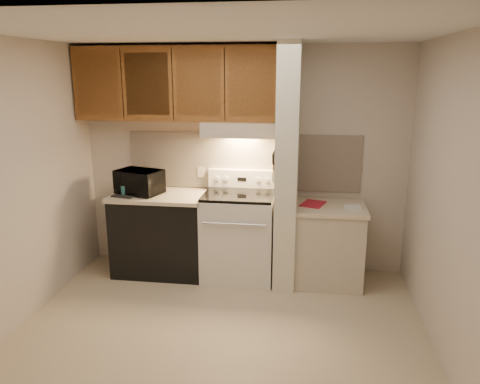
# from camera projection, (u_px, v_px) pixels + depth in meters

# --- Properties ---
(floor) EXTENTS (3.60, 3.60, 0.00)m
(floor) POSITION_uv_depth(u_px,v_px,m) (220.00, 330.00, 4.12)
(floor) COLOR #BEAE8F
(floor) RESTS_ON ground
(ceiling) EXTENTS (3.60, 3.60, 0.00)m
(ceiling) POSITION_uv_depth(u_px,v_px,m) (217.00, 32.00, 3.50)
(ceiling) COLOR white
(ceiling) RESTS_ON wall_back
(wall_back) EXTENTS (3.60, 2.50, 0.02)m
(wall_back) POSITION_uv_depth(u_px,v_px,m) (243.00, 160.00, 5.25)
(wall_back) COLOR beige
(wall_back) RESTS_ON floor
(wall_left) EXTENTS (0.02, 3.00, 2.50)m
(wall_left) POSITION_uv_depth(u_px,v_px,m) (15.00, 186.00, 4.05)
(wall_left) COLOR beige
(wall_left) RESTS_ON floor
(wall_right) EXTENTS (0.02, 3.00, 2.50)m
(wall_right) POSITION_uv_depth(u_px,v_px,m) (450.00, 201.00, 3.57)
(wall_right) COLOR beige
(wall_right) RESTS_ON floor
(backsplash) EXTENTS (2.60, 0.02, 0.63)m
(backsplash) POSITION_uv_depth(u_px,v_px,m) (243.00, 161.00, 5.24)
(backsplash) COLOR white
(backsplash) RESTS_ON wall_back
(range_body) EXTENTS (0.76, 0.65, 0.92)m
(range_body) POSITION_uv_depth(u_px,v_px,m) (239.00, 237.00, 5.11)
(range_body) COLOR silver
(range_body) RESTS_ON floor
(oven_window) EXTENTS (0.50, 0.01, 0.30)m
(oven_window) POSITION_uv_depth(u_px,v_px,m) (234.00, 243.00, 4.80)
(oven_window) COLOR black
(oven_window) RESTS_ON range_body
(oven_handle) EXTENTS (0.65, 0.02, 0.02)m
(oven_handle) POSITION_uv_depth(u_px,v_px,m) (234.00, 224.00, 4.71)
(oven_handle) COLOR silver
(oven_handle) RESTS_ON range_body
(cooktop) EXTENTS (0.74, 0.64, 0.03)m
(cooktop) POSITION_uv_depth(u_px,v_px,m) (239.00, 195.00, 5.00)
(cooktop) COLOR black
(cooktop) RESTS_ON range_body
(range_backguard) EXTENTS (0.76, 0.08, 0.20)m
(range_backguard) POSITION_uv_depth(u_px,v_px,m) (242.00, 178.00, 5.24)
(range_backguard) COLOR silver
(range_backguard) RESTS_ON range_body
(range_display) EXTENTS (0.10, 0.01, 0.04)m
(range_display) POSITION_uv_depth(u_px,v_px,m) (242.00, 179.00, 5.20)
(range_display) COLOR black
(range_display) RESTS_ON range_backguard
(range_knob_left_outer) EXTENTS (0.05, 0.02, 0.05)m
(range_knob_left_outer) POSITION_uv_depth(u_px,v_px,m) (217.00, 179.00, 5.23)
(range_knob_left_outer) COLOR silver
(range_knob_left_outer) RESTS_ON range_backguard
(range_knob_left_inner) EXTENTS (0.05, 0.02, 0.05)m
(range_knob_left_inner) POSITION_uv_depth(u_px,v_px,m) (226.00, 179.00, 5.22)
(range_knob_left_inner) COLOR silver
(range_knob_left_inner) RESTS_ON range_backguard
(range_knob_right_inner) EXTENTS (0.05, 0.02, 0.05)m
(range_knob_right_inner) POSITION_uv_depth(u_px,v_px,m) (258.00, 180.00, 5.17)
(range_knob_right_inner) COLOR silver
(range_knob_right_inner) RESTS_ON range_backguard
(range_knob_right_outer) EXTENTS (0.05, 0.02, 0.05)m
(range_knob_right_outer) POSITION_uv_depth(u_px,v_px,m) (267.00, 180.00, 5.16)
(range_knob_right_outer) COLOR silver
(range_knob_right_outer) RESTS_ON range_backguard
(dishwasher_front) EXTENTS (1.00, 0.63, 0.87)m
(dishwasher_front) POSITION_uv_depth(u_px,v_px,m) (161.00, 235.00, 5.25)
(dishwasher_front) COLOR black
(dishwasher_front) RESTS_ON floor
(left_countertop) EXTENTS (1.04, 0.67, 0.04)m
(left_countertop) POSITION_uv_depth(u_px,v_px,m) (160.00, 196.00, 5.14)
(left_countertop) COLOR beige
(left_countertop) RESTS_ON dishwasher_front
(spoon_rest) EXTENTS (0.26, 0.14, 0.02)m
(spoon_rest) POSITION_uv_depth(u_px,v_px,m) (122.00, 197.00, 4.98)
(spoon_rest) COLOR black
(spoon_rest) RESTS_ON left_countertop
(teal_jar) EXTENTS (0.11, 0.11, 0.11)m
(teal_jar) POSITION_uv_depth(u_px,v_px,m) (125.00, 190.00, 5.07)
(teal_jar) COLOR #236A6D
(teal_jar) RESTS_ON left_countertop
(outlet) EXTENTS (0.08, 0.01, 0.12)m
(outlet) POSITION_uv_depth(u_px,v_px,m) (201.00, 172.00, 5.33)
(outlet) COLOR beige
(outlet) RESTS_ON backsplash
(microwave) EXTENTS (0.56, 0.46, 0.26)m
(microwave) POSITION_uv_depth(u_px,v_px,m) (139.00, 182.00, 5.11)
(microwave) COLOR black
(microwave) RESTS_ON left_countertop
(partition_pillar) EXTENTS (0.22, 0.70, 2.50)m
(partition_pillar) POSITION_uv_depth(u_px,v_px,m) (287.00, 167.00, 4.84)
(partition_pillar) COLOR beige
(partition_pillar) RESTS_ON floor
(pillar_trim) EXTENTS (0.01, 0.70, 0.04)m
(pillar_trim) POSITION_uv_depth(u_px,v_px,m) (276.00, 162.00, 4.85)
(pillar_trim) COLOR brown
(pillar_trim) RESTS_ON partition_pillar
(knife_strip) EXTENTS (0.02, 0.42, 0.04)m
(knife_strip) POSITION_uv_depth(u_px,v_px,m) (275.00, 161.00, 4.79)
(knife_strip) COLOR black
(knife_strip) RESTS_ON partition_pillar
(knife_blade_a) EXTENTS (0.01, 0.03, 0.16)m
(knife_blade_a) POSITION_uv_depth(u_px,v_px,m) (273.00, 174.00, 4.67)
(knife_blade_a) COLOR silver
(knife_blade_a) RESTS_ON knife_strip
(knife_handle_a) EXTENTS (0.02, 0.02, 0.10)m
(knife_handle_a) POSITION_uv_depth(u_px,v_px,m) (273.00, 159.00, 4.62)
(knife_handle_a) COLOR black
(knife_handle_a) RESTS_ON knife_strip
(knife_blade_b) EXTENTS (0.01, 0.04, 0.18)m
(knife_blade_b) POSITION_uv_depth(u_px,v_px,m) (274.00, 173.00, 4.76)
(knife_blade_b) COLOR silver
(knife_blade_b) RESTS_ON knife_strip
(knife_handle_b) EXTENTS (0.02, 0.02, 0.10)m
(knife_handle_b) POSITION_uv_depth(u_px,v_px,m) (274.00, 158.00, 4.70)
(knife_handle_b) COLOR black
(knife_handle_b) RESTS_ON knife_strip
(knife_blade_c) EXTENTS (0.01, 0.04, 0.20)m
(knife_blade_c) POSITION_uv_depth(u_px,v_px,m) (274.00, 173.00, 4.82)
(knife_blade_c) COLOR silver
(knife_blade_c) RESTS_ON knife_strip
(knife_handle_c) EXTENTS (0.02, 0.02, 0.10)m
(knife_handle_c) POSITION_uv_depth(u_px,v_px,m) (274.00, 157.00, 4.77)
(knife_handle_c) COLOR black
(knife_handle_c) RESTS_ON knife_strip
(knife_blade_d) EXTENTS (0.01, 0.04, 0.16)m
(knife_blade_d) POSITION_uv_depth(u_px,v_px,m) (274.00, 169.00, 4.89)
(knife_blade_d) COLOR silver
(knife_blade_d) RESTS_ON knife_strip
(knife_handle_d) EXTENTS (0.02, 0.02, 0.10)m
(knife_handle_d) POSITION_uv_depth(u_px,v_px,m) (275.00, 155.00, 4.87)
(knife_handle_d) COLOR black
(knife_handle_d) RESTS_ON knife_strip
(knife_blade_e) EXTENTS (0.01, 0.04, 0.18)m
(knife_blade_e) POSITION_uv_depth(u_px,v_px,m) (275.00, 169.00, 4.97)
(knife_blade_e) COLOR silver
(knife_blade_e) RESTS_ON knife_strip
(knife_handle_e) EXTENTS (0.02, 0.02, 0.10)m
(knife_handle_e) POSITION_uv_depth(u_px,v_px,m) (275.00, 154.00, 4.94)
(knife_handle_e) COLOR black
(knife_handle_e) RESTS_ON knife_strip
(oven_mitt) EXTENTS (0.03, 0.11, 0.27)m
(oven_mitt) POSITION_uv_depth(u_px,v_px,m) (275.00, 172.00, 5.05)
(oven_mitt) COLOR gray
(oven_mitt) RESTS_ON partition_pillar
(right_cab_base) EXTENTS (0.70, 0.60, 0.81)m
(right_cab_base) POSITION_uv_depth(u_px,v_px,m) (328.00, 246.00, 4.99)
(right_cab_base) COLOR beige
(right_cab_base) RESTS_ON floor
(right_countertop) EXTENTS (0.74, 0.64, 0.04)m
(right_countertop) POSITION_uv_depth(u_px,v_px,m) (330.00, 208.00, 4.89)
(right_countertop) COLOR beige
(right_countertop) RESTS_ON right_cab_base
(red_folder) EXTENTS (0.30, 0.35, 0.01)m
(red_folder) POSITION_uv_depth(u_px,v_px,m) (313.00, 204.00, 4.94)
(red_folder) COLOR #B31B31
(red_folder) RESTS_ON right_countertop
(white_box) EXTENTS (0.17, 0.14, 0.04)m
(white_box) POSITION_uv_depth(u_px,v_px,m) (353.00, 208.00, 4.75)
(white_box) COLOR white
(white_box) RESTS_ON right_countertop
(range_hood) EXTENTS (0.78, 0.44, 0.15)m
(range_hood) POSITION_uv_depth(u_px,v_px,m) (240.00, 129.00, 4.94)
(range_hood) COLOR beige
(range_hood) RESTS_ON upper_cabinets
(hood_lip) EXTENTS (0.78, 0.04, 0.06)m
(hood_lip) POSITION_uv_depth(u_px,v_px,m) (238.00, 136.00, 4.75)
(hood_lip) COLOR beige
(hood_lip) RESTS_ON range_hood
(upper_cabinets) EXTENTS (2.18, 0.33, 0.77)m
(upper_cabinets) POSITION_uv_depth(u_px,v_px,m) (177.00, 84.00, 4.97)
(upper_cabinets) COLOR brown
(upper_cabinets) RESTS_ON wall_back
(cab_door_a) EXTENTS (0.46, 0.01, 0.63)m
(cab_door_a) POSITION_uv_depth(u_px,v_px,m) (97.00, 84.00, 4.92)
(cab_door_a) COLOR brown
(cab_door_a) RESTS_ON upper_cabinets
(cab_gap_a) EXTENTS (0.01, 0.01, 0.73)m
(cab_gap_a) POSITION_uv_depth(u_px,v_px,m) (122.00, 84.00, 4.89)
(cab_gap_a) COLOR black
(cab_gap_a) RESTS_ON upper_cabinets
(cab_door_b) EXTENTS (0.46, 0.01, 0.63)m
(cab_door_b) POSITION_uv_depth(u_px,v_px,m) (147.00, 84.00, 4.85)
(cab_door_b) COLOR brown
(cab_door_b) RESTS_ON upper_cabinets
(cab_gap_b) EXTENTS (0.01, 0.01, 0.73)m
(cab_gap_b) POSITION_uv_depth(u_px,v_px,m) (173.00, 84.00, 4.81)
(cab_gap_b) COLOR black
(cab_gap_b) RESTS_ON upper_cabinets
(cab_door_c) EXTENTS (0.46, 0.01, 0.63)m
(cab_door_c) POSITION_uv_depth(u_px,v_px,m) (198.00, 84.00, 4.78)
(cab_door_c) COLOR brown
(cab_door_c) RESTS_ON upper_cabinets
(cab_gap_c) EXTENTS (0.01, 0.01, 0.73)m
(cab_gap_c) POSITION_uv_depth(u_px,v_px,m) (225.00, 84.00, 4.74)
(cab_gap_c) COLOR black
(cab_gap_c) RESTS_ON upper_cabinets
(cab_door_d) EXTENTS (0.46, 0.01, 0.63)m
(cab_door_d) POSITION_uv_depth(u_px,v_px,m) (251.00, 85.00, 4.70)
(cab_door_d) COLOR brown
(cab_door_d) RESTS_ON upper_cabinets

